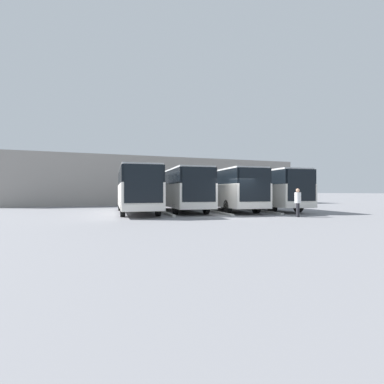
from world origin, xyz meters
TOP-DOWN VIEW (x-y plane):
  - ground_plane at (0.00, 0.00)m, footprint 600.00×600.00m
  - bus_0 at (-5.62, -4.89)m, footprint 3.68×11.18m
  - curb_divider_0 at (-3.75, -3.27)m, footprint 1.04×7.78m
  - bus_1 at (-1.87, -5.05)m, footprint 3.68×11.18m
  - curb_divider_1 at (0.00, -3.43)m, footprint 1.04×7.78m
  - bus_2 at (1.88, -5.80)m, footprint 3.68×11.18m
  - curb_divider_2 at (3.75, -4.17)m, footprint 1.04×7.78m
  - bus_3 at (5.62, -5.14)m, footprint 3.68×11.18m
  - pedestrian at (-3.37, 2.11)m, footprint 0.56×0.56m
  - station_building at (0.00, -22.21)m, footprint 36.97×12.77m

SIDE VIEW (x-z plane):
  - ground_plane at x=0.00m, z-range 0.00..0.00m
  - curb_divider_0 at x=-3.75m, z-range 0.00..0.15m
  - curb_divider_1 at x=0.00m, z-range 0.00..0.15m
  - curb_divider_2 at x=3.75m, z-range 0.00..0.15m
  - pedestrian at x=-3.37m, z-range 0.07..1.88m
  - bus_0 at x=-5.62m, z-range 0.19..3.54m
  - bus_1 at x=-1.87m, z-range 0.19..3.54m
  - bus_2 at x=1.88m, z-range 0.19..3.54m
  - bus_3 at x=5.62m, z-range 0.19..3.54m
  - station_building at x=0.00m, z-range 0.03..5.91m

